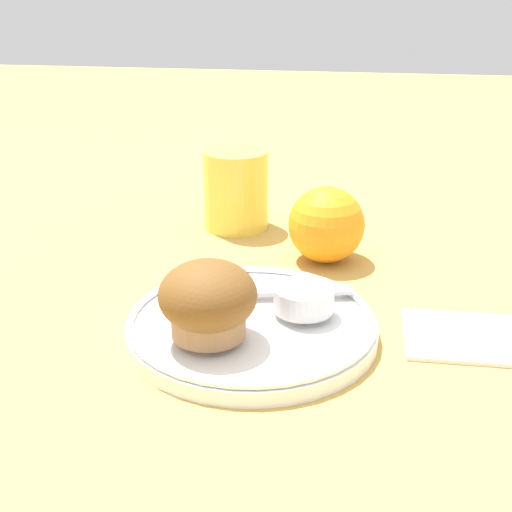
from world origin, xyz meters
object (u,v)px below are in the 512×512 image
muffin (208,301)px  butter_knife (269,291)px  juice_glass (236,189)px  orange_fruit (326,225)px

muffin → butter_knife: (0.04, 0.08, -0.03)m
juice_glass → muffin: bearing=-84.6°
orange_fruit → juice_glass: 0.14m
muffin → juice_glass: bearing=95.4°
butter_knife → juice_glass: juice_glass is taller
orange_fruit → juice_glass: size_ratio=0.86×
butter_knife → orange_fruit: (0.05, 0.13, 0.02)m
muffin → juice_glass: size_ratio=0.84×
muffin → butter_knife: bearing=65.0°
butter_knife → orange_fruit: bearing=60.2°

